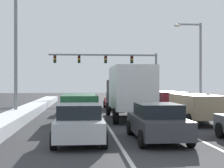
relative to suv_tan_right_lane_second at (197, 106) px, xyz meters
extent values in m
plane|color=#333335|center=(-3.49, 2.17, -1.02)|extent=(120.00, 120.00, 0.00)
cube|color=silver|center=(-1.79, 5.87, -1.01)|extent=(0.14, 40.78, 0.01)
cube|color=silver|center=(-5.19, 5.87, -1.01)|extent=(0.14, 40.78, 0.01)
cube|color=white|center=(3.51, 5.87, -0.71)|extent=(2.18, 40.78, 0.62)
cube|color=white|center=(-10.49, 5.87, -0.72)|extent=(1.52, 40.78, 0.60)
cylinder|color=black|center=(-0.75, -5.09, -0.69)|extent=(0.22, 0.66, 0.66)
cube|color=#937F60|center=(0.00, 0.01, 0.03)|extent=(1.95, 4.90, 1.25)
cube|color=black|center=(0.00, -2.40, 0.30)|extent=(1.56, 0.06, 0.55)
cube|color=red|center=(-0.78, -2.39, -0.07)|extent=(0.20, 0.08, 0.28)
cylinder|color=black|center=(-0.96, 1.71, -0.65)|extent=(0.25, 0.74, 0.74)
cylinder|color=black|center=(0.95, 1.71, -0.65)|extent=(0.25, 0.74, 0.74)
cylinder|color=black|center=(-0.96, -1.69, -0.65)|extent=(0.25, 0.74, 0.74)
cube|color=maroon|center=(0.11, 7.05, 0.03)|extent=(1.95, 4.90, 1.25)
cube|color=black|center=(0.11, 4.64, 0.30)|extent=(1.56, 0.06, 0.55)
cube|color=red|center=(-0.67, 4.65, -0.07)|extent=(0.20, 0.08, 0.28)
cube|color=red|center=(0.89, 4.65, -0.07)|extent=(0.20, 0.08, 0.28)
cylinder|color=black|center=(-0.84, 8.75, -0.65)|extent=(0.25, 0.74, 0.74)
cylinder|color=black|center=(1.07, 8.75, -0.65)|extent=(0.25, 0.74, 0.74)
cylinder|color=black|center=(-0.84, 5.35, -0.65)|extent=(0.25, 0.74, 0.74)
cylinder|color=black|center=(1.07, 5.35, -0.65)|extent=(0.25, 0.74, 0.74)
cube|color=#38383D|center=(-3.56, -5.43, -0.39)|extent=(1.82, 4.50, 0.70)
cube|color=black|center=(-3.56, -5.58, 0.22)|extent=(1.64, 2.20, 0.55)
cube|color=red|center=(-4.25, -7.63, -0.27)|extent=(0.24, 0.08, 0.14)
cube|color=red|center=(-2.87, -7.63, -0.27)|extent=(0.24, 0.08, 0.14)
cylinder|color=black|center=(-4.45, -3.88, -0.69)|extent=(0.22, 0.66, 0.66)
cylinder|color=black|center=(-2.67, -3.88, -0.69)|extent=(0.22, 0.66, 0.66)
cylinder|color=black|center=(-4.45, -6.98, -0.69)|extent=(0.22, 0.66, 0.66)
cylinder|color=black|center=(-2.67, -6.98, -0.69)|extent=(0.22, 0.66, 0.66)
cube|color=black|center=(-3.55, 5.27, 0.54)|extent=(2.35, 2.20, 2.00)
cube|color=silver|center=(-3.55, 1.67, 1.04)|extent=(2.35, 5.00, 2.60)
cylinder|color=black|center=(-4.68, 5.57, -0.56)|extent=(0.28, 0.92, 0.92)
cylinder|color=black|center=(-2.43, 5.57, -0.56)|extent=(0.28, 0.92, 0.92)
cylinder|color=black|center=(-4.68, 0.17, -0.56)|extent=(0.28, 0.92, 0.92)
cylinder|color=black|center=(-2.43, 0.17, -0.56)|extent=(0.28, 0.92, 0.92)
cube|color=maroon|center=(-3.53, 11.37, -0.39)|extent=(1.82, 4.50, 0.70)
cube|color=black|center=(-3.53, 11.22, 0.22)|extent=(1.64, 2.20, 0.55)
cube|color=red|center=(-4.22, 9.17, -0.27)|extent=(0.24, 0.08, 0.14)
cube|color=red|center=(-2.84, 9.17, -0.27)|extent=(0.24, 0.08, 0.14)
cylinder|color=black|center=(-4.42, 12.92, -0.69)|extent=(0.22, 0.66, 0.66)
cylinder|color=black|center=(-2.64, 12.92, -0.69)|extent=(0.22, 0.66, 0.66)
cylinder|color=black|center=(-4.42, 9.82, -0.69)|extent=(0.22, 0.66, 0.66)
cylinder|color=black|center=(-2.64, 9.82, -0.69)|extent=(0.22, 0.66, 0.66)
cube|color=#B7BABF|center=(-6.71, -5.45, -0.39)|extent=(1.82, 4.50, 0.70)
cube|color=black|center=(-6.71, -5.60, 0.22)|extent=(1.64, 2.20, 0.55)
cube|color=red|center=(-7.40, -7.65, -0.27)|extent=(0.24, 0.08, 0.14)
cube|color=red|center=(-6.02, -7.65, -0.27)|extent=(0.24, 0.08, 0.14)
cylinder|color=black|center=(-7.60, -3.90, -0.69)|extent=(0.22, 0.66, 0.66)
cylinder|color=black|center=(-5.82, -3.90, -0.69)|extent=(0.22, 0.66, 0.66)
cylinder|color=black|center=(-7.60, -7.00, -0.69)|extent=(0.22, 0.66, 0.66)
cylinder|color=black|center=(-5.82, -7.00, -0.69)|extent=(0.22, 0.66, 0.66)
cube|color=#1E5633|center=(-6.72, 0.77, 0.03)|extent=(1.95, 4.90, 1.25)
cube|color=black|center=(-6.72, -1.64, 0.30)|extent=(1.56, 0.06, 0.55)
cube|color=red|center=(-7.50, -1.63, -0.07)|extent=(0.20, 0.08, 0.28)
cube|color=red|center=(-5.94, -1.63, -0.07)|extent=(0.20, 0.08, 0.28)
cylinder|color=black|center=(-7.67, 2.47, -0.65)|extent=(0.25, 0.74, 0.74)
cylinder|color=black|center=(-5.76, 2.47, -0.65)|extent=(0.25, 0.74, 0.74)
cylinder|color=black|center=(-7.67, -0.93, -0.65)|extent=(0.25, 0.74, 0.74)
cylinder|color=black|center=(-5.76, -0.93, -0.65)|extent=(0.25, 0.74, 0.74)
cube|color=navy|center=(-7.04, 7.46, -0.39)|extent=(1.82, 4.50, 0.70)
cube|color=black|center=(-7.04, 7.31, 0.22)|extent=(1.64, 2.20, 0.55)
cube|color=red|center=(-7.73, 5.26, -0.27)|extent=(0.24, 0.08, 0.14)
cube|color=red|center=(-6.35, 5.26, -0.27)|extent=(0.24, 0.08, 0.14)
cylinder|color=black|center=(-7.93, 9.01, -0.69)|extent=(0.22, 0.66, 0.66)
cylinder|color=black|center=(-6.15, 9.01, -0.69)|extent=(0.22, 0.66, 0.66)
cylinder|color=black|center=(-7.93, 5.91, -0.69)|extent=(0.22, 0.66, 0.66)
cylinder|color=black|center=(-6.15, 5.91, -0.69)|extent=(0.22, 0.66, 0.66)
cylinder|color=slate|center=(3.11, 24.41, 2.08)|extent=(0.28, 0.28, 6.20)
cube|color=slate|center=(-3.82, 24.41, 4.93)|extent=(13.86, 0.20, 0.20)
cube|color=black|center=(-0.09, 24.41, 4.36)|extent=(0.34, 0.34, 0.95)
sphere|color=#4C0A0A|center=(-0.09, 24.22, 4.64)|extent=(0.22, 0.22, 0.22)
sphere|color=#F2AD14|center=(-0.09, 24.22, 4.36)|extent=(0.22, 0.22, 0.22)
sphere|color=#0C3819|center=(-0.09, 24.22, 4.07)|extent=(0.22, 0.22, 0.22)
cube|color=black|center=(-3.49, 24.41, 4.36)|extent=(0.34, 0.34, 0.95)
sphere|color=#4C0A0A|center=(-3.49, 24.22, 4.64)|extent=(0.22, 0.22, 0.22)
sphere|color=#F2AD14|center=(-3.49, 24.22, 4.36)|extent=(0.22, 0.22, 0.22)
sphere|color=#0C3819|center=(-3.49, 24.22, 4.07)|extent=(0.22, 0.22, 0.22)
cube|color=black|center=(-6.89, 24.41, 4.36)|extent=(0.34, 0.34, 0.95)
sphere|color=#4C0A0A|center=(-6.89, 24.22, 4.64)|extent=(0.22, 0.22, 0.22)
sphere|color=#F2AD14|center=(-6.89, 24.22, 4.36)|extent=(0.22, 0.22, 0.22)
sphere|color=#0C3819|center=(-6.89, 24.22, 4.07)|extent=(0.22, 0.22, 0.22)
cube|color=black|center=(-9.95, 24.41, 4.36)|extent=(0.34, 0.34, 0.95)
sphere|color=#4C0A0A|center=(-9.95, 24.22, 4.64)|extent=(0.22, 0.22, 0.22)
sphere|color=#F2AD14|center=(-9.95, 24.22, 4.36)|extent=(0.22, 0.22, 0.22)
sphere|color=#0C3819|center=(-9.95, 24.22, 4.07)|extent=(0.22, 0.22, 0.22)
cylinder|color=gray|center=(4.38, 11.43, 2.93)|extent=(0.22, 0.22, 7.89)
cube|color=gray|center=(3.28, 11.43, 6.73)|extent=(2.20, 0.14, 0.14)
ellipsoid|color=#EAE5C6|center=(2.18, 11.43, 6.63)|extent=(0.70, 0.36, 0.24)
cylinder|color=gray|center=(-10.92, 3.81, 3.47)|extent=(0.22, 0.22, 8.97)
camera|label=1|loc=(-6.64, -18.93, 1.32)|focal=54.22mm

